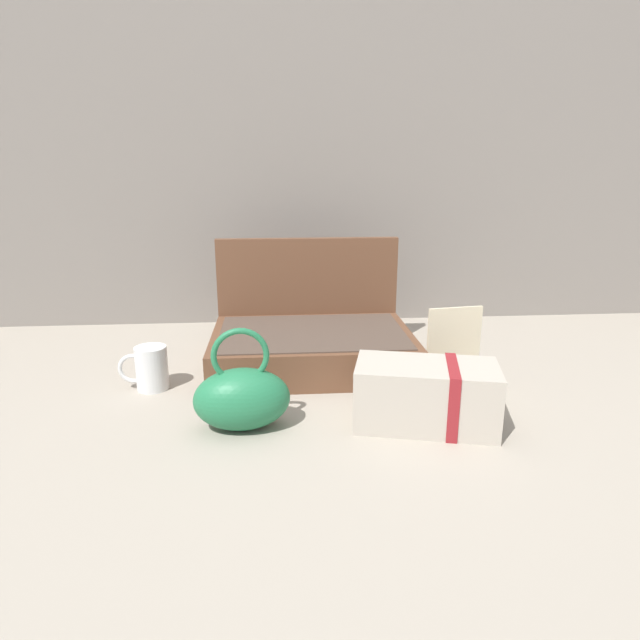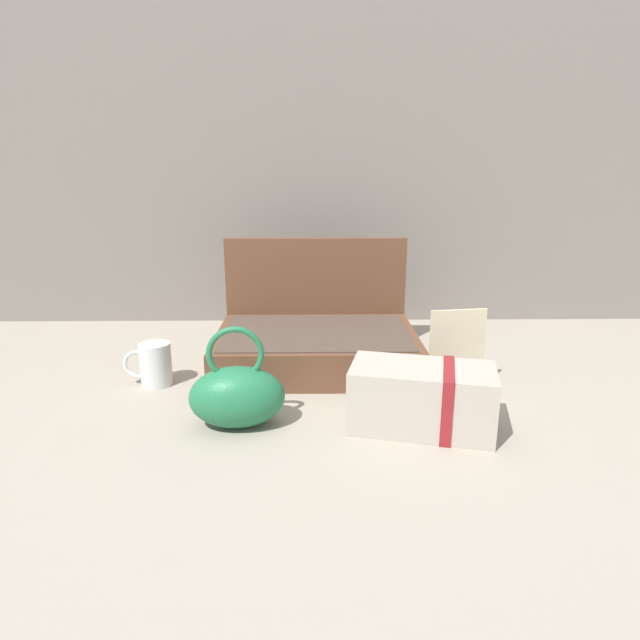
% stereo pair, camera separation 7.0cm
% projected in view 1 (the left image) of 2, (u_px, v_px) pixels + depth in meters
% --- Properties ---
extents(ground_plane, '(6.00, 6.00, 0.00)m').
position_uv_depth(ground_plane, '(322.00, 388.00, 1.21)').
color(ground_plane, '#9E9384').
extents(back_wall, '(3.20, 0.06, 1.40)m').
position_uv_depth(back_wall, '(306.00, 84.00, 1.57)').
color(back_wall, gray).
rests_on(back_wall, ground_plane).
extents(open_suitcase, '(0.48, 0.36, 0.29)m').
position_uv_depth(open_suitcase, '(311.00, 338.00, 1.35)').
color(open_suitcase, brown).
rests_on(open_suitcase, ground_plane).
extents(teal_pouch_handbag, '(0.19, 0.12, 0.20)m').
position_uv_depth(teal_pouch_handbag, '(242.00, 397.00, 1.01)').
color(teal_pouch_handbag, '#237247').
rests_on(teal_pouch_handbag, ground_plane).
extents(cream_toiletry_bag, '(0.29, 0.19, 0.12)m').
position_uv_depth(cream_toiletry_bag, '(428.00, 395.00, 1.02)').
color(cream_toiletry_bag, '#B2A899').
rests_on(cream_toiletry_bag, ground_plane).
extents(coffee_mug, '(0.11, 0.07, 0.10)m').
position_uv_depth(coffee_mug, '(150.00, 368.00, 1.19)').
color(coffee_mug, silver).
rests_on(coffee_mug, ground_plane).
extents(info_card_left, '(0.12, 0.02, 0.18)m').
position_uv_depth(info_card_left, '(453.00, 346.00, 1.21)').
color(info_card_left, beige).
rests_on(info_card_left, ground_plane).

